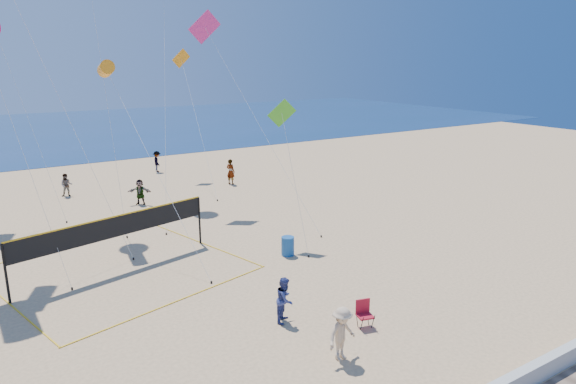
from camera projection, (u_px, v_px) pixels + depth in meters
ocean at (31, 132)px, 64.89m from camera, size 140.00×50.00×0.03m
bystander_a at (285, 299)px, 17.94m from camera, size 1.01×1.00×1.64m
bystander_b at (342, 334)px, 15.62m from camera, size 1.22×0.86×1.73m
far_person_1 at (140, 192)px, 32.50m from camera, size 1.50×1.24×1.61m
far_person_2 at (231, 172)px, 37.73m from camera, size 0.72×0.81×1.87m
far_person_3 at (66, 185)px, 34.38m from camera, size 0.90×0.80×1.56m
far_person_4 at (157, 162)px, 41.85m from camera, size 0.79×1.19×1.71m
camp_chair at (364, 312)px, 17.65m from camera, size 0.62×0.73×1.07m
trash_barrel at (288, 246)px, 24.10m from camera, size 0.76×0.76×0.90m
volleyball_net at (115, 233)px, 22.18m from camera, size 11.12×11.01×2.45m
kite_2 at (106, 69)px, 24.97m from camera, size 2.01×9.16×8.96m
kite_4 at (283, 121)px, 25.00m from camera, size 1.23×3.48×7.12m
kite_5 at (209, 36)px, 30.26m from camera, size 3.08×9.50×11.82m
kite_9 at (183, 68)px, 38.65m from camera, size 2.17×8.96×9.76m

